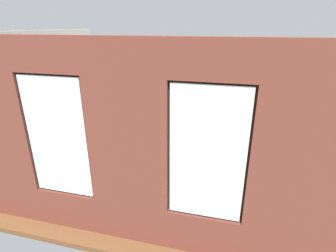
{
  "coord_description": "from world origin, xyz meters",
  "views": [
    {
      "loc": [
        -1.35,
        5.38,
        3.17
      ],
      "look_at": [
        -0.06,
        0.4,
        1.16
      ],
      "focal_mm": 28.0,
      "sensor_mm": 36.0,
      "label": 1
    }
  ],
  "objects": [
    {
      "name": "ground_plane",
      "position": [
        0.0,
        0.0,
        -0.05
      ],
      "size": [
        6.75,
        5.48,
        0.1
      ],
      "primitive_type": "cube",
      "color": "brown"
    },
    {
      "name": "brick_wall_with_windows",
      "position": [
        -0.0,
        2.36,
        1.5
      ],
      "size": [
        6.15,
        0.3,
        3.04
      ],
      "color": "brown",
      "rests_on": "ground_plane"
    },
    {
      "name": "white_wall_right",
      "position": [
        3.02,
        0.2,
        1.52
      ],
      "size": [
        0.1,
        4.48,
        3.04
      ],
      "primitive_type": "cube",
      "color": "silver",
      "rests_on": "ground_plane"
    },
    {
      "name": "couch_by_window",
      "position": [
        0.31,
        1.71,
        0.33
      ],
      "size": [
        1.96,
        0.87,
        0.8
      ],
      "color": "black",
      "rests_on": "ground_plane"
    },
    {
      "name": "couch_left",
      "position": [
        -2.37,
        0.36,
        0.33
      ],
      "size": [
        0.9,
        1.78,
        0.8
      ],
      "rotation": [
        0.0,
        0.0,
        1.55
      ],
      "color": "black",
      "rests_on": "ground_plane"
    },
    {
      "name": "coffee_table",
      "position": [
        -0.21,
        -0.23,
        0.37
      ],
      "size": [
        1.44,
        0.71,
        0.43
      ],
      "color": "tan",
      "rests_on": "ground_plane"
    },
    {
      "name": "cup_ceramic",
      "position": [
        -0.21,
        -0.23,
        0.48
      ],
      "size": [
        0.09,
        0.09,
        0.1
      ],
      "primitive_type": "cylinder",
      "color": "#B23D38",
      "rests_on": "coffee_table"
    },
    {
      "name": "candle_jar",
      "position": [
        -0.32,
        -0.12,
        0.48
      ],
      "size": [
        0.08,
        0.08,
        0.1
      ],
      "primitive_type": "cylinder",
      "color": "#B7333D",
      "rests_on": "coffee_table"
    },
    {
      "name": "table_plant_small",
      "position": [
        -0.6,
        -0.35,
        0.54
      ],
      "size": [
        0.14,
        0.14,
        0.22
      ],
      "color": "brown",
      "rests_on": "coffee_table"
    },
    {
      "name": "remote_silver",
      "position": [
        0.22,
        -0.12,
        0.44
      ],
      "size": [
        0.13,
        0.17,
        0.02
      ],
      "primitive_type": "cube",
      "rotation": [
        0.0,
        0.0,
        5.73
      ],
      "color": "#B2B2B7",
      "rests_on": "coffee_table"
    },
    {
      "name": "remote_black",
      "position": [
        -0.03,
        -0.32,
        0.44
      ],
      "size": [
        0.18,
        0.08,
        0.02
      ],
      "primitive_type": "cube",
      "rotation": [
        0.0,
        0.0,
        4.88
      ],
      "color": "black",
      "rests_on": "coffee_table"
    },
    {
      "name": "media_console",
      "position": [
        2.72,
        0.08,
        0.24
      ],
      "size": [
        1.23,
        0.42,
        0.49
      ],
      "primitive_type": "cube",
      "color": "black",
      "rests_on": "ground_plane"
    },
    {
      "name": "tv_flatscreen",
      "position": [
        2.72,
        0.08,
        0.91
      ],
      "size": [
        1.2,
        0.2,
        0.84
      ],
      "color": "black",
      "rests_on": "media_console"
    },
    {
      "name": "papasan_chair",
      "position": [
        0.57,
        -1.48,
        0.43
      ],
      "size": [
        1.05,
        1.05,
        0.67
      ],
      "color": "olive",
      "rests_on": "ground_plane"
    },
    {
      "name": "potted_plant_corner_near_left",
      "position": [
        -2.52,
        -1.74,
        0.37
      ],
      "size": [
        0.38,
        0.38,
        0.61
      ],
      "color": "#47423D",
      "rests_on": "ground_plane"
    },
    {
      "name": "potted_plant_beside_window_right",
      "position": [
        1.58,
        1.81,
        0.7
      ],
      "size": [
        1.06,
        0.88,
        1.27
      ],
      "color": "gray",
      "rests_on": "ground_plane"
    },
    {
      "name": "potted_plant_near_tv",
      "position": [
        2.17,
        1.15,
        0.76
      ],
      "size": [
        0.72,
        0.72,
        1.19
      ],
      "color": "#47423D",
      "rests_on": "ground_plane"
    },
    {
      "name": "potted_plant_corner_far_left",
      "position": [
        -2.52,
        1.81,
        0.63
      ],
      "size": [
        0.71,
        0.71,
        0.95
      ],
      "color": "beige",
      "rests_on": "ground_plane"
    },
    {
      "name": "potted_plant_foreground_right",
      "position": [
        2.43,
        -1.7,
        0.61
      ],
      "size": [
        0.76,
        0.85,
        1.13
      ],
      "color": "beige",
      "rests_on": "ground_plane"
    },
    {
      "name": "potted_plant_by_left_couch",
      "position": [
        -1.97,
        -0.98,
        0.41
      ],
      "size": [
        0.28,
        0.28,
        0.6
      ],
      "color": "gray",
      "rests_on": "ground_plane"
    },
    {
      "name": "potted_plant_between_couches",
      "position": [
        -1.12,
        1.65,
        0.67
      ],
      "size": [
        1.11,
        0.8,
        1.25
      ],
      "color": "#47423D",
      "rests_on": "ground_plane"
    }
  ]
}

